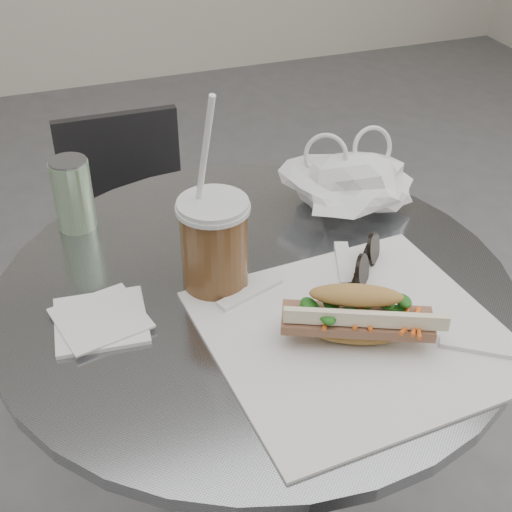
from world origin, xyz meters
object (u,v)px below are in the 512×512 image
object	(u,v)px
banh_mi	(356,316)
drink_can	(73,194)
cafe_table	(255,414)
chair_far	(141,281)
sunglasses	(366,262)
iced_coffee	(214,243)

from	to	relation	value
banh_mi	drink_can	bearing A→B (deg)	150.80
cafe_table	chair_far	xyz separation A→B (m)	(-0.07, 0.64, -0.15)
chair_far	sunglasses	distance (m)	0.84
chair_far	drink_can	xyz separation A→B (m)	(-0.15, -0.39, 0.49)
banh_mi	sunglasses	xyz separation A→B (m)	(0.08, 0.13, -0.02)
banh_mi	sunglasses	bearing A→B (deg)	82.02
sunglasses	drink_can	xyz separation A→B (m)	(-0.38, 0.28, 0.04)
sunglasses	cafe_table	bearing A→B (deg)	122.57
iced_coffee	sunglasses	bearing A→B (deg)	-12.49
cafe_table	chair_far	world-z (taller)	cafe_table
chair_far	cafe_table	bearing A→B (deg)	97.17
banh_mi	drink_can	xyz separation A→B (m)	(-0.30, 0.41, 0.02)
sunglasses	drink_can	bearing A→B (deg)	96.34
chair_far	iced_coffee	world-z (taller)	iced_coffee
banh_mi	sunglasses	size ratio (longest dim) A/B	2.58
drink_can	sunglasses	bearing A→B (deg)	-35.82
cafe_table	sunglasses	world-z (taller)	sunglasses
chair_far	drink_can	distance (m)	0.64
cafe_table	drink_can	xyz separation A→B (m)	(-0.22, 0.25, 0.33)
iced_coffee	sunglasses	size ratio (longest dim) A/B	3.04
banh_mi	iced_coffee	size ratio (longest dim) A/B	0.85
banh_mi	drink_can	size ratio (longest dim) A/B	2.12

